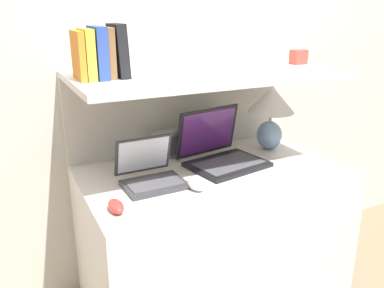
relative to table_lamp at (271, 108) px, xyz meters
name	(u,v)px	position (x,y,z in m)	size (l,w,h in m)	color
wall_back	(177,58)	(-0.42, 0.26, 0.25)	(6.00, 0.05, 2.40)	beige
desk	(213,240)	(-0.42, -0.15, -0.58)	(1.20, 0.69, 0.73)	silver
back_riser	(182,174)	(-0.42, 0.21, -0.37)	(1.20, 0.04, 1.15)	beige
shelf	(208,74)	(-0.42, -0.08, 0.22)	(1.20, 0.62, 0.03)	silver
table_lamp	(271,108)	(0.00, 0.00, 0.00)	(0.24, 0.24, 0.34)	#7593B2
laptop_large	(221,153)	(-0.34, -0.08, -0.17)	(0.40, 0.37, 0.26)	black
laptop_small	(151,174)	(-0.73, -0.15, -0.18)	(0.26, 0.25, 0.19)	#333338
computer_mouse	(196,184)	(-0.58, -0.29, -0.20)	(0.07, 0.11, 0.04)	white
second_mouse	(116,206)	(-0.93, -0.33, -0.20)	(0.05, 0.11, 0.04)	red
router_box	(166,145)	(-0.55, 0.11, -0.15)	(0.12, 0.07, 0.14)	gray
book_orange	(78,56)	(-0.97, -0.08, 0.32)	(0.02, 0.17, 0.18)	orange
book_yellow	(87,54)	(-0.94, -0.08, 0.33)	(0.03, 0.17, 0.19)	gold
book_blue	(98,53)	(-0.90, -0.08, 0.33)	(0.04, 0.17, 0.20)	#284293
book_brown	(108,53)	(-0.86, -0.08, 0.33)	(0.03, 0.14, 0.19)	brown
book_black	(118,51)	(-0.82, -0.08, 0.33)	(0.05, 0.15, 0.21)	black
shelf_gadget	(299,57)	(0.09, -0.08, 0.27)	(0.07, 0.06, 0.07)	#CC3D33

